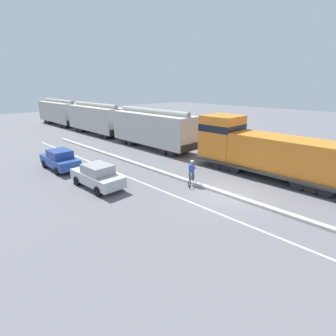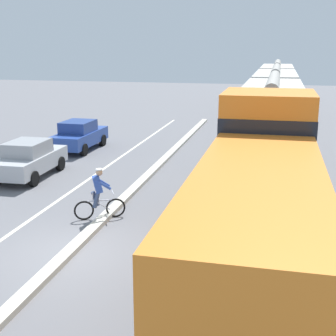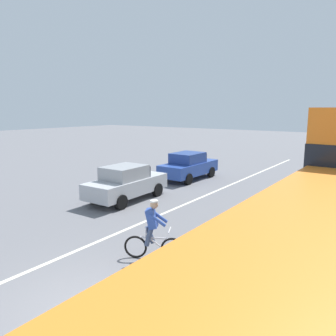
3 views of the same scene
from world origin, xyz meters
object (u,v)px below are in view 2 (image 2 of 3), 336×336
Objects in this scene: locomotive at (261,201)px; parked_car_blue at (79,135)px; hopper_car_middle at (275,95)px; cyclist at (99,195)px; hopper_car_lead at (271,119)px; parked_car_silver at (29,159)px; hopper_car_trailing at (276,83)px.

locomotive is 15.82m from parked_car_blue.
locomotive is 23.76m from hopper_car_middle.
hopper_car_lead is at bearing 61.77° from cyclist.
hopper_car_lead is at bearing 90.00° from locomotive.
hopper_car_lead reaches higher than parked_car_blue.
parked_car_silver is at bearing 147.60° from locomotive.
hopper_car_lead is 23.20m from hopper_car_trailing.
hopper_car_lead is 10.31m from parked_car_blue.
locomotive is at bearing -32.40° from parked_car_silver.
hopper_car_trailing reaches higher than parked_car_blue.
cyclist is at bearing -99.09° from hopper_car_trailing.
hopper_car_lead and hopper_car_trailing have the same top height.
hopper_car_trailing is at bearing 90.00° from hopper_car_middle.
locomotive reaches higher than cyclist.
hopper_car_middle and hopper_car_trailing have the same top height.
hopper_car_trailing is 30.68m from parked_car_silver.
parked_car_blue is (-10.23, -11.73, -1.26)m from hopper_car_middle.
hopper_car_middle is at bearing 76.15° from cyclist.
parked_car_blue is at bearing 91.20° from parked_car_silver.
locomotive is at bearing -90.00° from hopper_car_trailing.
parked_car_blue is at bearing 130.39° from locomotive.
hopper_car_lead is at bearing 29.55° from parked_car_silver.
hopper_car_middle is 22.13m from cyclist.
parked_car_silver is 2.48× the size of cyclist.
hopper_car_middle is 2.50× the size of parked_car_silver.
parked_car_silver is at bearing -109.27° from hopper_car_trailing.
hopper_car_lead is 1.00× the size of hopper_car_trailing.
locomotive is 5.85m from cyclist.
parked_car_silver is (-10.12, -17.34, -1.26)m from hopper_car_middle.
cyclist is (-5.29, -33.05, -1.26)m from hopper_car_trailing.
hopper_car_middle reaches higher than cyclist.
hopper_car_lead reaches higher than cyclist.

